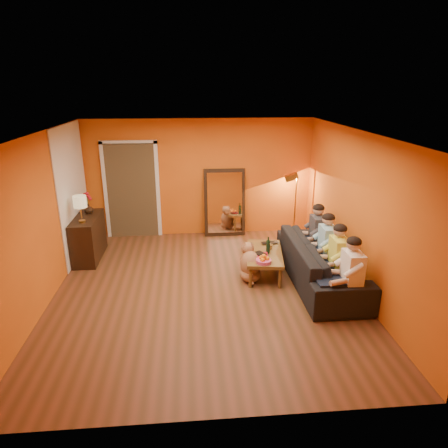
{
  "coord_description": "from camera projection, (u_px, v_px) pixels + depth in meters",
  "views": [
    {
      "loc": [
        -0.21,
        -5.98,
        3.3
      ],
      "look_at": [
        0.35,
        0.5,
        1.0
      ],
      "focal_mm": 32.0,
      "sensor_mm": 36.0,
      "label": 1
    }
  ],
  "objects": [
    {
      "name": "flowers",
      "position": [
        87.0,
        197.0,
        7.84
      ],
      "size": [
        0.17,
        0.17,
        0.45
      ],
      "primitive_type": null,
      "color": "#B51422",
      "rests_on": "vase"
    },
    {
      "name": "vase",
      "position": [
        89.0,
        209.0,
        7.92
      ],
      "size": [
        0.18,
        0.18,
        0.19
      ],
      "primitive_type": "imported",
      "color": "black",
      "rests_on": "sideboard"
    },
    {
      "name": "floor_lamp",
      "position": [
        295.0,
        206.0,
        8.86
      ],
      "size": [
        0.33,
        0.28,
        1.44
      ],
      "primitive_type": null,
      "rotation": [
        0.0,
        0.0,
        -0.15
      ],
      "color": "#BC8A37",
      "rests_on": "floor"
    },
    {
      "name": "table_lamp",
      "position": [
        81.0,
        209.0,
        7.35
      ],
      "size": [
        0.24,
        0.24,
        0.51
      ],
      "primitive_type": null,
      "color": "beige",
      "rests_on": "sideboard"
    },
    {
      "name": "coffee_table",
      "position": [
        264.0,
        263.0,
        7.27
      ],
      "size": [
        0.79,
        1.3,
        0.42
      ],
      "primitive_type": null,
      "rotation": [
        0.0,
        0.0,
        -0.15
      ],
      "color": "brown",
      "rests_on": "floor"
    },
    {
      "name": "door_header",
      "position": [
        128.0,
        142.0,
        8.45
      ],
      "size": [
        1.22,
        0.06,
        0.08
      ],
      "primitive_type": "cube",
      "color": "white",
      "rests_on": "wall_back"
    },
    {
      "name": "door_jamb_left",
      "position": [
        106.0,
        192.0,
        8.75
      ],
      "size": [
        0.08,
        0.06,
        2.2
      ],
      "primitive_type": "cube",
      "color": "white",
      "rests_on": "wall_back"
    },
    {
      "name": "mirror_frame",
      "position": [
        225.0,
        202.0,
        8.99
      ],
      "size": [
        0.92,
        0.27,
        1.51
      ],
      "primitive_type": "cube",
      "rotation": [
        -0.14,
        0.0,
        0.0
      ],
      "color": "black",
      "rests_on": "floor"
    },
    {
      "name": "door_jamb_right",
      "position": [
        158.0,
        191.0,
        8.85
      ],
      "size": [
        0.08,
        0.06,
        2.2
      ],
      "primitive_type": "cube",
      "color": "white",
      "rests_on": "wall_back"
    },
    {
      "name": "sideboard",
      "position": [
        89.0,
        238.0,
        7.86
      ],
      "size": [
        0.44,
        1.18,
        0.85
      ],
      "primitive_type": "cube",
      "color": "black",
      "rests_on": "floor"
    },
    {
      "name": "person_far_right",
      "position": [
        317.0,
        236.0,
        7.45
      ],
      "size": [
        0.7,
        0.44,
        1.22
      ],
      "primitive_type": null,
      "color": "#38373D",
      "rests_on": "sofa"
    },
    {
      "name": "doorway_recess",
      "position": [
        133.0,
        190.0,
        8.91
      ],
      "size": [
        1.06,
        0.3,
        2.1
      ],
      "primitive_type": "cube",
      "color": "#3F2D19",
      "rests_on": "floor"
    },
    {
      "name": "wine_bottle",
      "position": [
        268.0,
        245.0,
        7.1
      ],
      "size": [
        0.07,
        0.07,
        0.31
      ],
      "primitive_type": "cylinder",
      "color": "black",
      "rests_on": "coffee_table"
    },
    {
      "name": "person_mid_right",
      "position": [
        327.0,
        247.0,
        6.94
      ],
      "size": [
        0.7,
        0.44,
        1.22
      ],
      "primitive_type": null,
      "color": "#8DBFDA",
      "rests_on": "sofa"
    },
    {
      "name": "person_mid_left",
      "position": [
        338.0,
        260.0,
        6.42
      ],
      "size": [
        0.7,
        0.44,
        1.22
      ],
      "primitive_type": null,
      "color": "#D6D647",
      "rests_on": "sofa"
    },
    {
      "name": "tumbler",
      "position": [
        270.0,
        247.0,
        7.31
      ],
      "size": [
        0.13,
        0.13,
        0.1
      ],
      "primitive_type": "imported",
      "rotation": [
        0.0,
        0.0,
        -0.29
      ],
      "color": "#B27F3F",
      "rests_on": "coffee_table"
    },
    {
      "name": "person_far_left",
      "position": [
        351.0,
        275.0,
        5.9
      ],
      "size": [
        0.7,
        0.44,
        1.22
      ],
      "primitive_type": null,
      "color": "white",
      "rests_on": "sofa"
    },
    {
      "name": "book_lower",
      "position": [
        257.0,
        256.0,
        6.99
      ],
      "size": [
        0.2,
        0.25,
        0.02
      ],
      "primitive_type": "imported",
      "rotation": [
        0.0,
        0.0,
        -0.17
      ],
      "color": "black",
      "rests_on": "coffee_table"
    },
    {
      "name": "laptop",
      "position": [
        271.0,
        244.0,
        7.54
      ],
      "size": [
        0.35,
        0.25,
        0.03
      ],
      "primitive_type": "imported",
      "rotation": [
        0.0,
        0.0,
        0.13
      ],
      "color": "black",
      "rests_on": "coffee_table"
    },
    {
      "name": "book_mid",
      "position": [
        257.0,
        255.0,
        7.0
      ],
      "size": [
        0.22,
        0.28,
        0.02
      ],
      "primitive_type": "imported",
      "rotation": [
        0.0,
        0.0,
        -0.14
      ],
      "color": "#B51422",
      "rests_on": "book_lower"
    },
    {
      "name": "dog",
      "position": [
        250.0,
        262.0,
        7.0
      ],
      "size": [
        0.47,
        0.63,
        0.68
      ],
      "primitive_type": null,
      "rotation": [
        0.0,
        0.0,
        0.19
      ],
      "color": "#A96F4C",
      "rests_on": "floor"
    },
    {
      "name": "book_upper",
      "position": [
        257.0,
        255.0,
        6.97
      ],
      "size": [
        0.23,
        0.25,
        0.02
      ],
      "primitive_type": "imported",
      "rotation": [
        0.0,
        0.0,
        0.56
      ],
      "color": "black",
      "rests_on": "book_mid"
    },
    {
      "name": "sofa",
      "position": [
        320.0,
        262.0,
        6.91
      ],
      "size": [
        2.53,
        0.99,
        0.74
      ],
      "primitive_type": "imported",
      "rotation": [
        0.0,
        0.0,
        1.57
      ],
      "color": "black",
      "rests_on": "floor"
    },
    {
      "name": "fruit_bowl",
      "position": [
        264.0,
        259.0,
        6.74
      ],
      "size": [
        0.26,
        0.26,
        0.16
      ],
      "primitive_type": null,
      "color": "#CA477C",
      "rests_on": "coffee_table"
    },
    {
      "name": "white_accent",
      "position": [
        73.0,
        192.0,
        7.74
      ],
      "size": [
        0.02,
        1.9,
        2.58
      ],
      "primitive_type": "cube",
      "color": "white",
      "rests_on": "wall_left"
    },
    {
      "name": "mirror_glass",
      "position": [
        225.0,
        203.0,
        8.95
      ],
      "size": [
        0.78,
        0.21,
        1.35
      ],
      "primitive_type": "cube",
      "rotation": [
        -0.14,
        0.0,
        0.0
      ],
      "color": "white",
      "rests_on": "mirror_frame"
    },
    {
      "name": "room_shell",
      "position": [
        204.0,
        210.0,
        6.64
      ],
      "size": [
        5.0,
        5.5,
        2.6
      ],
      "color": "brown",
      "rests_on": "ground"
    }
  ]
}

